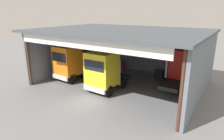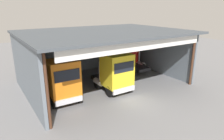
{
  "view_description": "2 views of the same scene",
  "coord_description": "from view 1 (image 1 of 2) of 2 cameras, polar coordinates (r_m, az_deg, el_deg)",
  "views": [
    {
      "loc": [
        9.89,
        -11.11,
        7.18
      ],
      "look_at": [
        0.0,
        3.85,
        1.87
      ],
      "focal_mm": 31.88,
      "sensor_mm": 36.0,
      "label": 1
    },
    {
      "loc": [
        -10.34,
        -11.87,
        7.69
      ],
      "look_at": [
        0.0,
        3.85,
        1.87
      ],
      "focal_mm": 32.29,
      "sensor_mm": 36.0,
      "label": 2
    }
  ],
  "objects": [
    {
      "name": "workshop_shed",
      "position": [
        20.38,
        4.0,
        7.19
      ],
      "size": [
        15.78,
        11.96,
        5.53
      ],
      "color": "slate",
      "rests_on": "ground"
    },
    {
      "name": "truck_yellow_center_right_bay",
      "position": [
        18.08,
        -2.45,
        -0.38
      ],
      "size": [
        2.6,
        4.82,
        3.74
      ],
      "rotation": [
        0.0,
        0.0,
        3.13
      ],
      "color": "yellow",
      "rests_on": "ground"
    },
    {
      "name": "ground_plane",
      "position": [
        16.51,
        -7.48,
        -9.42
      ],
      "size": [
        80.0,
        80.0,
        0.0
      ],
      "primitive_type": "plane",
      "color": "slate",
      "rests_on": "ground"
    },
    {
      "name": "truck_red_left_bay",
      "position": [
        20.34,
        19.01,
        0.58
      ],
      "size": [
        2.49,
        4.88,
        3.72
      ],
      "rotation": [
        0.0,
        0.0,
        -0.02
      ],
      "color": "red",
      "rests_on": "ground"
    },
    {
      "name": "truck_orange_center_left_bay",
      "position": [
        21.58,
        -12.21,
        2.08
      ],
      "size": [
        2.57,
        4.37,
        3.74
      ],
      "rotation": [
        0.0,
        0.0,
        3.1
      ],
      "color": "orange",
      "rests_on": "ground"
    },
    {
      "name": "oil_drum",
      "position": [
        25.71,
        3.07,
        1.33
      ],
      "size": [
        0.58,
        0.58,
        0.92
      ],
      "primitive_type": "cylinder",
      "color": "#B21E19",
      "rests_on": "ground"
    },
    {
      "name": "tool_cart",
      "position": [
        22.39,
        13.36,
        -1.32
      ],
      "size": [
        0.9,
        0.6,
        1.0
      ],
      "primitive_type": "cube",
      "color": "black",
      "rests_on": "ground"
    }
  ]
}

